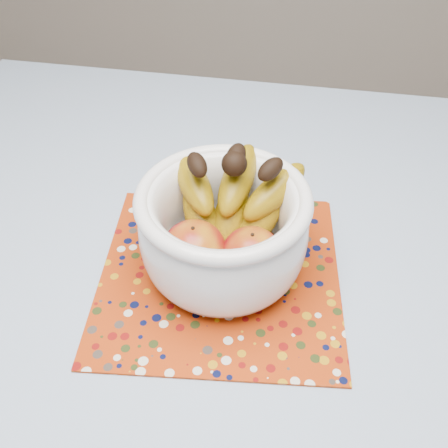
# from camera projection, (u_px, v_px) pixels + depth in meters

# --- Properties ---
(table) EXTENTS (1.20, 1.20, 0.75)m
(table) POSITION_uv_depth(u_px,v_px,m) (213.00, 344.00, 0.79)
(table) COLOR brown
(table) RESTS_ON ground
(tablecloth) EXTENTS (1.32, 1.32, 0.01)m
(tablecloth) POSITION_uv_depth(u_px,v_px,m) (212.00, 311.00, 0.73)
(tablecloth) COLOR #6083A1
(tablecloth) RESTS_ON table
(placemat) EXTENTS (0.39, 0.39, 0.00)m
(placemat) POSITION_uv_depth(u_px,v_px,m) (220.00, 274.00, 0.77)
(placemat) COLOR #9A2C08
(placemat) RESTS_ON tablecloth
(fruit_bowl) EXTENTS (0.28, 0.25, 0.19)m
(fruit_bowl) POSITION_uv_depth(u_px,v_px,m) (227.00, 221.00, 0.73)
(fruit_bowl) COLOR white
(fruit_bowl) RESTS_ON placemat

